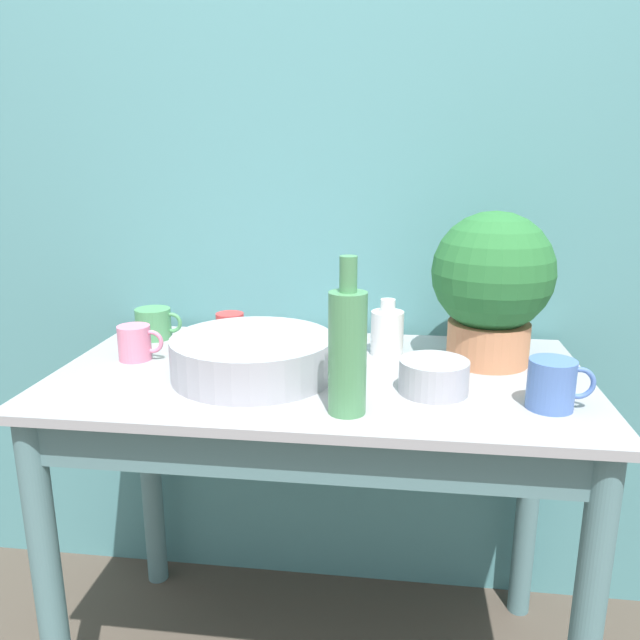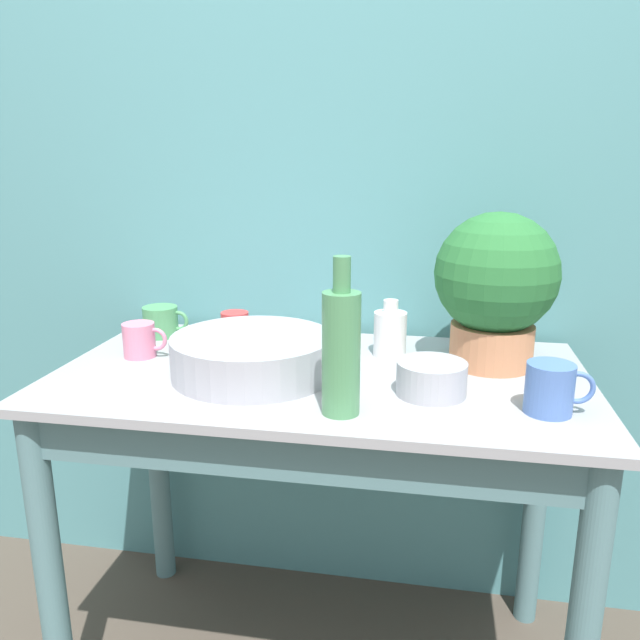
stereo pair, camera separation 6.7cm
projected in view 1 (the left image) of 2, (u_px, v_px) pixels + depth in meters
The scene contains 11 objects.
wall_back at pixel (338, 184), 1.67m from camera, with size 6.00×0.05×2.40m.
counter_table at pixel (319, 445), 1.43m from camera, with size 1.19×0.65×0.80m.
potted_plant at pixel (492, 282), 1.42m from camera, with size 0.28×0.28×0.35m.
bowl_wash_large at pixel (253, 357), 1.37m from camera, with size 0.36×0.36×0.09m.
bottle_tall at pixel (347, 350), 1.15m from camera, with size 0.07×0.07×0.30m.
bottle_short at pixel (387, 332), 1.51m from camera, with size 0.08×0.08×0.14m.
mug_red at pixel (231, 328), 1.60m from camera, with size 0.10×0.07×0.08m.
mug_green at pixel (154, 323), 1.65m from camera, with size 0.12×0.09×0.08m.
mug_blue at pixel (552, 384), 1.19m from camera, with size 0.13×0.09×0.10m.
mug_pink at pixel (136, 343), 1.48m from camera, with size 0.11×0.08×0.08m.
bowl_small_steel at pixel (434, 376), 1.28m from camera, with size 0.14×0.14×0.07m.
Camera 1 is at (0.17, -0.99, 1.28)m, focal length 35.00 mm.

